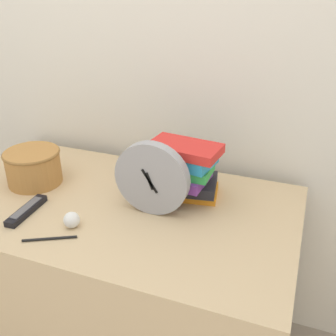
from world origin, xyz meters
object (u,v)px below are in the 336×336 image
object	(u,v)px
book_stack	(185,170)
basket	(33,166)
desk_clock	(152,179)
tv_remote	(27,210)
crumpled_paper_ball	(72,220)
pen	(50,239)

from	to	relation	value
book_stack	basket	distance (m)	0.57
basket	desk_clock	bearing A→B (deg)	-3.73
basket	tv_remote	size ratio (longest dim) A/B	1.13
crumpled_paper_ball	basket	bearing A→B (deg)	145.47
book_stack	crumpled_paper_ball	bearing A→B (deg)	-131.96
tv_remote	crumpled_paper_ball	size ratio (longest dim) A/B	3.59
desk_clock	book_stack	distance (m)	0.15
desk_clock	crumpled_paper_ball	size ratio (longest dim) A/B	4.89
tv_remote	basket	bearing A→B (deg)	119.83
tv_remote	crumpled_paper_ball	distance (m)	0.18
pen	tv_remote	bearing A→B (deg)	148.94
book_stack	tv_remote	world-z (taller)	book_stack
desk_clock	tv_remote	distance (m)	0.43
book_stack	tv_remote	xyz separation A→B (m)	(-0.45, -0.28, -0.09)
desk_clock	tv_remote	xyz separation A→B (m)	(-0.38, -0.15, -0.11)
crumpled_paper_ball	pen	size ratio (longest dim) A/B	0.35
crumpled_paper_ball	pen	distance (m)	0.09
book_stack	tv_remote	bearing A→B (deg)	-147.71
basket	crumpled_paper_ball	distance (m)	0.35
book_stack	tv_remote	size ratio (longest dim) A/B	1.37
basket	crumpled_paper_ball	bearing A→B (deg)	-34.53
tv_remote	pen	size ratio (longest dim) A/B	1.25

